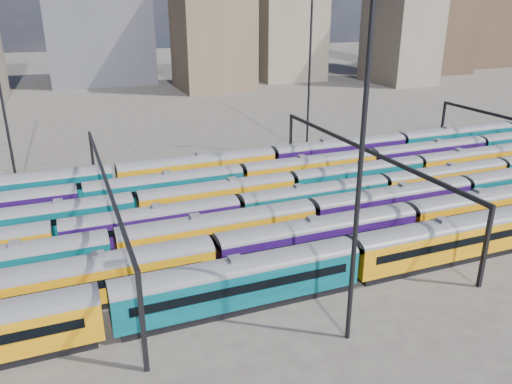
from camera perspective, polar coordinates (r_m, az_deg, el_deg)
name	(u,v)px	position (r m, az deg, el deg)	size (l,w,h in m)	color
ground	(286,220)	(59.43, 3.44, -3.21)	(500.00, 500.00, 0.00)	#433D38
rake_1	(214,253)	(45.94, -4.84, -6.97)	(128.58, 3.13, 5.28)	black
rake_2	(112,246)	(49.07, -16.08, -5.96)	(125.43, 3.06, 5.15)	black
rake_3	(153,221)	(54.16, -11.71, -3.22)	(135.08, 2.82, 4.74)	black
rake_4	(292,184)	(63.91, 4.09, 0.98)	(117.99, 2.88, 4.84)	black
rake_5	(310,167)	(70.37, 6.21, 2.85)	(142.61, 2.98, 5.01)	black
rake_6	(198,167)	(69.54, -6.67, 2.86)	(157.32, 3.28, 5.54)	black
gantry_1	(106,188)	(52.14, -16.75, 0.45)	(0.35, 40.35, 8.03)	black
gantry_2	(362,156)	(61.79, 12.04, 4.01)	(0.35, 40.35, 8.03)	black
mast_1	(0,89)	(72.11, -27.22, 10.43)	(1.40, 0.50, 25.60)	black
mast_2	(361,164)	(34.22, 11.87, 3.12)	(1.40, 0.50, 25.60)	black
mast_3	(310,71)	(83.14, 6.14, 13.62)	(1.40, 0.50, 25.60)	black
skyline	(427,13)	(200.95, 18.98, 18.73)	(399.22, 60.48, 50.03)	#665B4C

